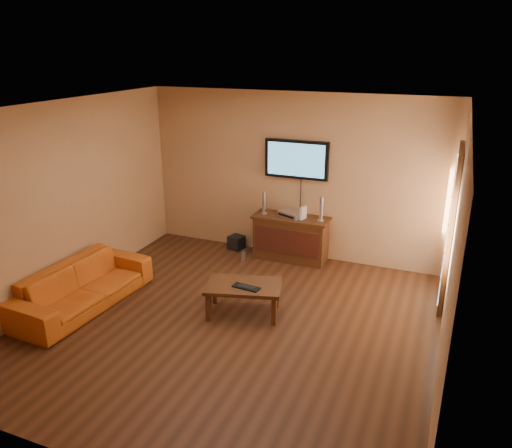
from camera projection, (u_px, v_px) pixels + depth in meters
The scene contains 14 objects.
ground_plane at pixel (231, 324), 6.38m from camera, with size 5.00×5.00×0.00m, color #361C0F.
room_walls at pixel (249, 185), 6.36m from camera, with size 5.00×5.00×5.00m.
french_door at pixel (450, 230), 6.64m from camera, with size 0.07×1.02×2.22m.
media_console at pixel (291, 238), 8.20m from camera, with size 1.25×0.48×0.74m.
television at pixel (296, 159), 7.94m from camera, with size 1.05×0.08×0.62m.
coffee_table at pixel (244, 288), 6.51m from camera, with size 1.09×0.82×0.43m.
sofa at pixel (82, 279), 6.71m from camera, with size 2.02×0.59×0.79m, color #BE5415.
speaker_left at pixel (264, 204), 8.17m from camera, with size 0.10×0.10×0.37m.
speaker_right at pixel (321, 210), 7.84m from camera, with size 0.11×0.11×0.38m.
av_receiver at pixel (291, 214), 8.08m from camera, with size 0.38×0.27×0.09m, color silver.
game_console at pixel (303, 213), 7.94m from camera, with size 0.04×0.15×0.21m, color white.
subwoofer at pixel (236, 242), 8.71m from camera, with size 0.23×0.23×0.23m, color black.
bottle at pixel (243, 256), 8.19m from camera, with size 0.07×0.07×0.21m.
keyboard at pixel (246, 287), 6.40m from camera, with size 0.37×0.17×0.02m.
Camera 1 is at (2.40, -5.04, 3.37)m, focal length 35.00 mm.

